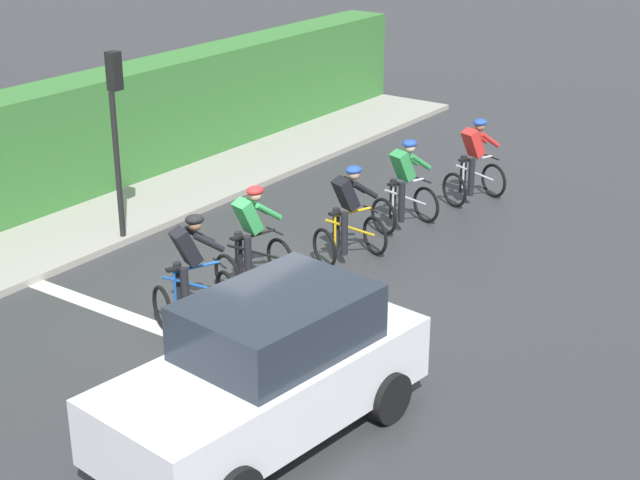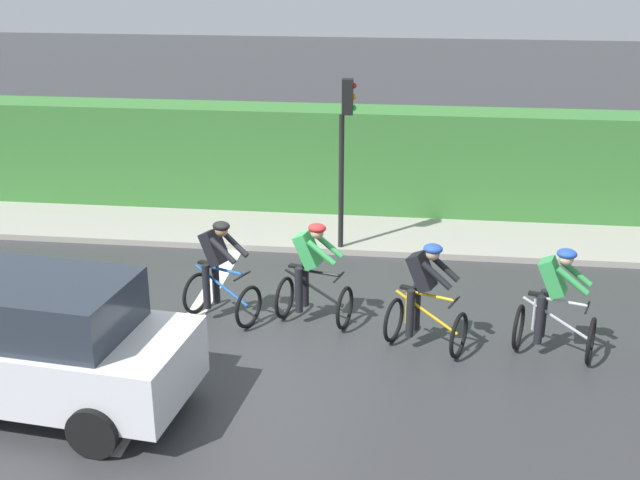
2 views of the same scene
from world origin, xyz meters
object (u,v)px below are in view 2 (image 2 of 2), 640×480
cyclist_trailing (219,273)px  car_white (35,344)px  cyclist_second (554,305)px  traffic_light_near_crossing (345,140)px  cyclist_fourth (312,275)px  cyclist_mid (424,299)px

cyclist_trailing → car_white: 3.22m
cyclist_trailing → cyclist_second: bearing=83.8°
car_white → traffic_light_near_crossing: (-5.86, 3.36, 1.35)m
traffic_light_near_crossing → car_white: bearing=-29.9°
cyclist_fourth → cyclist_mid: bearing=69.6°
cyclist_second → car_white: (2.19, -6.73, 0.08)m
cyclist_fourth → traffic_light_near_crossing: bearing=176.1°
cyclist_mid → cyclist_fourth: same height
cyclist_trailing → car_white: (2.73, -1.70, 0.08)m
cyclist_second → cyclist_trailing: 5.06m
cyclist_trailing → cyclist_mid: bearing=79.9°
cyclist_fourth → traffic_light_near_crossing: size_ratio=0.50×
cyclist_fourth → cyclist_second: bearing=80.2°
cyclist_fourth → cyclist_trailing: same height
cyclist_mid → cyclist_fourth: bearing=-110.4°
traffic_light_near_crossing → cyclist_trailing: bearing=-28.0°
cyclist_trailing → traffic_light_near_crossing: 3.82m
cyclist_fourth → car_white: bearing=-48.3°
cyclist_mid → cyclist_trailing: (-0.57, -3.19, 0.00)m
cyclist_second → cyclist_mid: size_ratio=1.00×
cyclist_fourth → traffic_light_near_crossing: traffic_light_near_crossing is taller
cyclist_fourth → car_white: (2.81, -3.15, 0.08)m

